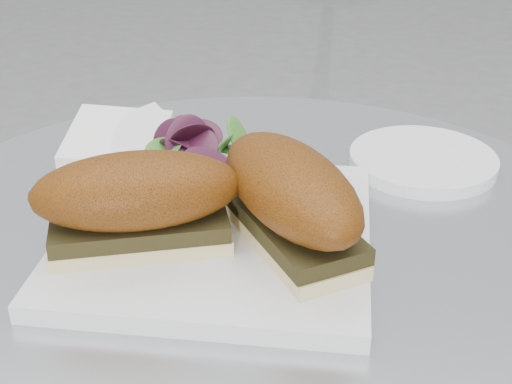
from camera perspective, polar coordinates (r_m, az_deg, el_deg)
plate at (r=0.61m, az=-3.12°, el=-3.36°), size 0.26×0.26×0.02m
sandwich_left at (r=0.57m, az=-9.45°, el=-0.66°), size 0.18×0.12×0.08m
sandwich_right at (r=0.56m, az=2.77°, el=-0.32°), size 0.16×0.19×0.08m
salad at (r=0.67m, az=-4.79°, el=2.76°), size 0.12×0.12×0.05m
napkin at (r=0.76m, az=-9.76°, el=2.98°), size 0.16×0.16×0.02m
saucer at (r=0.76m, az=13.21°, el=2.50°), size 0.15×0.15×0.01m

